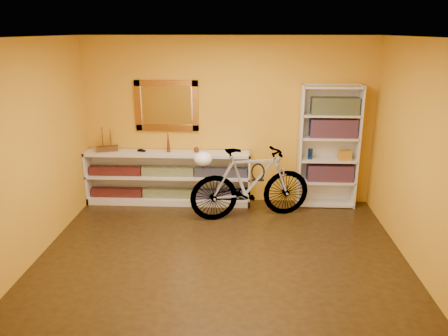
{
  "coord_description": "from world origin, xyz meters",
  "views": [
    {
      "loc": [
        0.27,
        -4.79,
        2.67
      ],
      "look_at": [
        0.0,
        0.7,
        0.95
      ],
      "focal_mm": 35.43,
      "sensor_mm": 36.0,
      "label": 1
    }
  ],
  "objects_px": {
    "console_unit": "(168,178)",
    "bookcase": "(328,147)",
    "bicycle": "(251,183)",
    "helmet": "(203,159)"
  },
  "relations": [
    {
      "from": "console_unit",
      "to": "bicycle",
      "type": "distance_m",
      "value": 1.41
    },
    {
      "from": "bookcase",
      "to": "helmet",
      "type": "bearing_deg",
      "value": -158.97
    },
    {
      "from": "bookcase",
      "to": "helmet",
      "type": "relative_size",
      "value": 7.18
    },
    {
      "from": "console_unit",
      "to": "bookcase",
      "type": "height_order",
      "value": "bookcase"
    },
    {
      "from": "console_unit",
      "to": "helmet",
      "type": "xyz_separation_m",
      "value": [
        0.63,
        -0.69,
        0.52
      ]
    },
    {
      "from": "bicycle",
      "to": "helmet",
      "type": "xyz_separation_m",
      "value": [
        -0.68,
        -0.18,
        0.41
      ]
    },
    {
      "from": "bookcase",
      "to": "bicycle",
      "type": "bearing_deg",
      "value": -155.55
    },
    {
      "from": "console_unit",
      "to": "bookcase",
      "type": "relative_size",
      "value": 1.37
    },
    {
      "from": "console_unit",
      "to": "bicycle",
      "type": "xyz_separation_m",
      "value": [
        1.3,
        -0.52,
        0.11
      ]
    },
    {
      "from": "bookcase",
      "to": "bicycle",
      "type": "relative_size",
      "value": 1.04
    }
  ]
}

